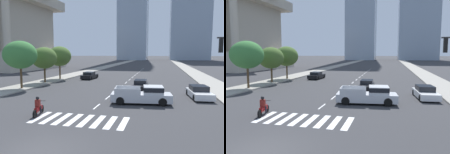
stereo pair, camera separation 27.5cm
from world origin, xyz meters
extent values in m
plane|color=#333335|center=(0.00, 0.00, 0.00)|extent=(800.00, 800.00, 0.00)
cube|color=gray|center=(13.21, 30.00, 0.07)|extent=(4.00, 260.00, 0.15)
cube|color=gray|center=(-13.21, 30.00, 0.07)|extent=(4.00, 260.00, 0.15)
cube|color=silver|center=(-3.15, 5.17, 0.00)|extent=(0.45, 2.84, 0.01)
cube|color=silver|center=(-2.25, 5.17, 0.00)|extent=(0.45, 2.84, 0.01)
cube|color=silver|center=(-1.35, 5.17, 0.00)|extent=(0.45, 2.84, 0.01)
cube|color=silver|center=(-0.45, 5.17, 0.00)|extent=(0.45, 2.84, 0.01)
cube|color=silver|center=(0.45, 5.17, 0.00)|extent=(0.45, 2.84, 0.01)
cube|color=silver|center=(1.35, 5.17, 0.00)|extent=(0.45, 2.84, 0.01)
cube|color=silver|center=(2.25, 5.17, 0.00)|extent=(0.45, 2.84, 0.01)
cube|color=silver|center=(3.15, 5.17, 0.00)|extent=(0.45, 2.84, 0.01)
cube|color=silver|center=(0.00, 9.17, 0.00)|extent=(0.14, 2.00, 0.01)
cube|color=silver|center=(0.00, 13.17, 0.00)|extent=(0.14, 2.00, 0.01)
cube|color=silver|center=(0.00, 17.17, 0.00)|extent=(0.14, 2.00, 0.01)
cube|color=silver|center=(0.00, 21.17, 0.00)|extent=(0.14, 2.00, 0.01)
cube|color=silver|center=(0.00, 25.17, 0.00)|extent=(0.14, 2.00, 0.01)
cube|color=silver|center=(0.00, 29.17, 0.00)|extent=(0.14, 2.00, 0.01)
cube|color=silver|center=(0.00, 33.17, 0.00)|extent=(0.14, 2.00, 0.01)
cube|color=silver|center=(0.00, 37.17, 0.00)|extent=(0.14, 2.00, 0.01)
cube|color=silver|center=(0.00, 41.17, 0.00)|extent=(0.14, 2.00, 0.01)
cube|color=silver|center=(0.00, 45.17, 0.00)|extent=(0.14, 2.00, 0.01)
cube|color=silver|center=(0.00, 49.17, 0.00)|extent=(0.14, 2.00, 0.01)
cube|color=silver|center=(0.00, 53.17, 0.00)|extent=(0.14, 2.00, 0.01)
cube|color=silver|center=(0.00, 57.17, 0.00)|extent=(0.14, 2.00, 0.01)
cylinder|color=black|center=(-3.69, 6.30, 0.30)|extent=(0.24, 0.61, 0.60)
cylinder|color=black|center=(-3.38, 4.85, 0.30)|extent=(0.24, 0.61, 0.60)
cube|color=maroon|center=(-3.54, 5.57, 0.52)|extent=(0.47, 1.21, 0.32)
cylinder|color=#B2B2B7|center=(-3.67, 6.20, 0.60)|extent=(0.13, 0.32, 0.67)
cylinder|color=black|center=(-3.68, 6.25, 0.97)|extent=(0.69, 0.18, 0.04)
cube|color=maroon|center=(-3.52, 5.48, 0.96)|extent=(0.40, 0.31, 0.55)
sphere|color=black|center=(-3.52, 5.48, 1.36)|extent=(0.26, 0.26, 0.26)
cylinder|color=black|center=(-3.71, 5.54, 0.47)|extent=(0.14, 0.14, 0.55)
cylinder|color=black|center=(-3.36, 5.61, 0.47)|extent=(0.14, 0.14, 0.55)
cube|color=#B7BABF|center=(3.73, 11.29, 0.59)|extent=(5.78, 2.60, 0.75)
cube|color=#B7BABF|center=(4.84, 11.40, 1.32)|extent=(1.98, 2.04, 0.70)
cube|color=black|center=(4.84, 11.40, 1.40)|extent=(2.00, 2.09, 0.39)
cube|color=#B7BABF|center=(2.41, 12.13, 1.25)|extent=(2.35, 0.32, 0.55)
cube|color=#B7BABF|center=(2.61, 10.19, 1.25)|extent=(2.35, 0.32, 0.55)
cube|color=#B7BABF|center=(1.34, 11.04, 1.25)|extent=(0.28, 1.95, 0.55)
cylinder|color=black|center=(5.53, 12.39, 0.38)|extent=(0.78, 0.34, 0.76)
cylinder|color=black|center=(5.72, 10.58, 0.38)|extent=(0.78, 0.34, 0.76)
cylinder|color=black|center=(1.74, 12.00, 0.38)|extent=(0.78, 0.34, 0.76)
cylinder|color=black|center=(1.93, 10.18, 0.38)|extent=(0.78, 0.34, 0.76)
cube|color=black|center=(2.98, 18.37, 0.49)|extent=(1.84, 4.77, 0.66)
cube|color=black|center=(2.97, 18.60, 1.08)|extent=(1.57, 2.17, 0.52)
cylinder|color=black|center=(3.79, 16.78, 0.32)|extent=(0.24, 0.65, 0.64)
cylinder|color=black|center=(2.25, 16.74, 0.32)|extent=(0.24, 0.65, 0.64)
cylinder|color=black|center=(3.70, 20.00, 0.32)|extent=(0.24, 0.65, 0.64)
cylinder|color=black|center=(2.16, 19.96, 0.32)|extent=(0.24, 0.65, 0.64)
cube|color=silver|center=(9.49, 15.07, 0.47)|extent=(2.30, 4.81, 0.62)
cube|color=black|center=(9.47, 15.31, 1.05)|extent=(1.83, 2.24, 0.54)
cylinder|color=black|center=(10.48, 13.58, 0.32)|extent=(0.28, 0.66, 0.64)
cylinder|color=black|center=(8.81, 13.42, 0.32)|extent=(0.28, 0.66, 0.64)
cylinder|color=black|center=(10.18, 16.73, 0.32)|extent=(0.28, 0.66, 0.64)
cylinder|color=black|center=(8.50, 16.57, 0.32)|extent=(0.28, 0.66, 0.64)
cube|color=black|center=(-7.43, 28.74, 0.48)|extent=(2.15, 4.39, 0.64)
cube|color=black|center=(-7.44, 28.52, 1.06)|extent=(1.78, 2.02, 0.53)
cylinder|color=black|center=(-8.20, 30.24, 0.32)|extent=(0.26, 0.65, 0.64)
cylinder|color=black|center=(-6.49, 30.14, 0.32)|extent=(0.26, 0.65, 0.64)
cylinder|color=black|center=(-8.38, 27.34, 0.32)|extent=(0.26, 0.65, 0.64)
cylinder|color=black|center=(-6.66, 27.23, 0.32)|extent=(0.26, 0.65, 0.64)
cube|color=black|center=(9.02, 5.49, 5.21)|extent=(0.20, 0.28, 0.90)
sphere|color=red|center=(9.02, 5.49, 5.51)|extent=(0.18, 0.18, 0.18)
sphere|color=orange|center=(9.02, 5.49, 5.21)|extent=(0.18, 0.18, 0.18)
sphere|color=green|center=(9.02, 5.49, 4.91)|extent=(0.18, 0.18, 0.18)
cylinder|color=#4C3823|center=(-12.41, 15.77, 1.49)|extent=(0.28, 0.28, 2.68)
ellipsoid|color=#387538|center=(-12.41, 15.77, 4.53)|extent=(4.27, 4.27, 3.63)
cylinder|color=#4C3823|center=(-12.41, 21.57, 1.29)|extent=(0.28, 0.28, 2.28)
ellipsoid|color=#426028|center=(-12.41, 21.57, 4.01)|extent=(3.95, 3.95, 3.35)
cylinder|color=#4C3823|center=(-12.41, 26.72, 1.35)|extent=(0.28, 0.28, 2.39)
ellipsoid|color=#426028|center=(-12.41, 26.72, 4.21)|extent=(4.16, 4.16, 3.54)
cube|color=#BCB29E|center=(-41.85, 48.83, 2.57)|extent=(28.35, 28.35, 5.14)
cube|color=#ADA491|center=(-41.85, 48.83, 12.04)|extent=(22.12, 22.12, 13.81)
cylinder|color=#BCB29E|center=(-30.87, 36.24, 12.04)|extent=(1.80, 1.80, 13.81)
cube|color=#BCB29E|center=(-41.85, 48.83, 20.45)|extent=(28.35, 28.35, 3.00)
camera|label=1|loc=(5.56, -8.62, 4.71)|focal=34.18mm
camera|label=2|loc=(5.83, -8.56, 4.71)|focal=34.18mm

